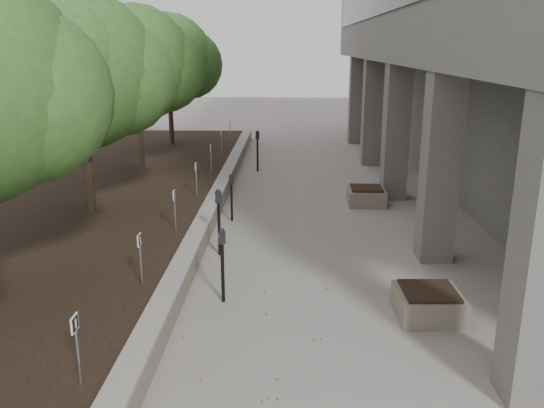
# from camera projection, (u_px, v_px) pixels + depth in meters

# --- Properties ---
(retaining_wall) EXTENTS (0.39, 26.00, 0.50)m
(retaining_wall) POSITION_uv_depth(u_px,v_px,m) (213.00, 207.00, 15.12)
(retaining_wall) COLOR gray
(retaining_wall) RESTS_ON ground
(planting_bed) EXTENTS (7.00, 26.00, 0.40)m
(planting_bed) POSITION_uv_depth(u_px,v_px,m) (81.00, 207.00, 15.25)
(planting_bed) COLOR black
(planting_bed) RESTS_ON ground
(crabapple_tree_3) EXTENTS (4.60, 4.00, 5.44)m
(crabapple_tree_3) POSITION_uv_depth(u_px,v_px,m) (83.00, 104.00, 13.46)
(crabapple_tree_3) COLOR #2F5F24
(crabapple_tree_3) RESTS_ON planting_bed
(crabapple_tree_4) EXTENTS (4.60, 4.00, 5.44)m
(crabapple_tree_4) POSITION_uv_depth(u_px,v_px,m) (137.00, 89.00, 18.26)
(crabapple_tree_4) COLOR #2F5F24
(crabapple_tree_4) RESTS_ON planting_bed
(crabapple_tree_5) EXTENTS (4.60, 4.00, 5.44)m
(crabapple_tree_5) POSITION_uv_depth(u_px,v_px,m) (169.00, 80.00, 23.07)
(crabapple_tree_5) COLOR #2F5F24
(crabapple_tree_5) RESTS_ON planting_bed
(parking_sign_2) EXTENTS (0.04, 0.22, 0.96)m
(parking_sign_2) POSITION_uv_depth(u_px,v_px,m) (77.00, 351.00, 6.80)
(parking_sign_2) COLOR black
(parking_sign_2) RESTS_ON planting_bed
(parking_sign_3) EXTENTS (0.04, 0.22, 0.96)m
(parking_sign_3) POSITION_uv_depth(u_px,v_px,m) (141.00, 260.00, 9.68)
(parking_sign_3) COLOR black
(parking_sign_3) RESTS_ON planting_bed
(parking_sign_4) EXTENTS (0.04, 0.22, 0.96)m
(parking_sign_4) POSITION_uv_depth(u_px,v_px,m) (175.00, 211.00, 12.56)
(parking_sign_4) COLOR black
(parking_sign_4) RESTS_ON planting_bed
(parking_sign_5) EXTENTS (0.04, 0.22, 0.96)m
(parking_sign_5) POSITION_uv_depth(u_px,v_px,m) (196.00, 180.00, 15.44)
(parking_sign_5) COLOR black
(parking_sign_5) RESTS_ON planting_bed
(parking_sign_6) EXTENTS (0.04, 0.22, 0.96)m
(parking_sign_6) POSITION_uv_depth(u_px,v_px,m) (211.00, 159.00, 18.33)
(parking_sign_6) COLOR black
(parking_sign_6) RESTS_ON planting_bed
(parking_sign_7) EXTENTS (0.04, 0.22, 0.96)m
(parking_sign_7) POSITION_uv_depth(u_px,v_px,m) (222.00, 143.00, 21.21)
(parking_sign_7) COLOR black
(parking_sign_7) RESTS_ON planting_bed
(parking_sign_8) EXTENTS (0.04, 0.22, 0.96)m
(parking_sign_8) POSITION_uv_depth(u_px,v_px,m) (230.00, 132.00, 24.09)
(parking_sign_8) COLOR black
(parking_sign_8) RESTS_ON planting_bed
(parking_meter_2) EXTENTS (0.16, 0.14, 1.41)m
(parking_meter_2) POSITION_uv_depth(u_px,v_px,m) (223.00, 265.00, 9.89)
(parking_meter_2) COLOR black
(parking_meter_2) RESTS_ON ground
(parking_meter_3) EXTENTS (0.17, 0.15, 1.51)m
(parking_meter_3) POSITION_uv_depth(u_px,v_px,m) (219.00, 222.00, 12.14)
(parking_meter_3) COLOR black
(parking_meter_3) RESTS_ON ground
(parking_meter_4) EXTENTS (0.15, 0.13, 1.27)m
(parking_meter_4) POSITION_uv_depth(u_px,v_px,m) (232.00, 198.00, 14.55)
(parking_meter_4) COLOR black
(parking_meter_4) RESTS_ON ground
(parking_meter_5) EXTENTS (0.17, 0.14, 1.52)m
(parking_meter_5) POSITION_uv_depth(u_px,v_px,m) (258.00, 151.00, 20.29)
(parking_meter_5) COLOR black
(parking_meter_5) RESTS_ON ground
(planter_front) EXTENTS (1.10, 1.10, 0.50)m
(planter_front) POSITION_uv_depth(u_px,v_px,m) (428.00, 303.00, 9.47)
(planter_front) COLOR gray
(planter_front) RESTS_ON ground
(planter_back) EXTENTS (1.10, 1.10, 0.50)m
(planter_back) POSITION_uv_depth(u_px,v_px,m) (366.00, 196.00, 16.23)
(planter_back) COLOR gray
(planter_back) RESTS_ON ground
(berry_scatter) EXTENTS (3.30, 14.10, 0.02)m
(berry_scatter) POSITION_uv_depth(u_px,v_px,m) (272.00, 273.00, 11.29)
(berry_scatter) COLOR maroon
(berry_scatter) RESTS_ON ground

